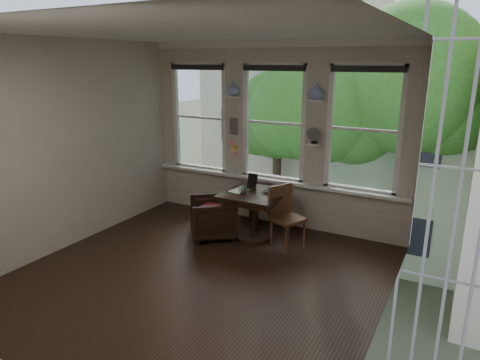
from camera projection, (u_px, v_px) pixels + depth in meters
The scene contains 25 objects.
ground at pixel (201, 275), 5.55m from camera, with size 4.50×4.50×0.00m, color black.
ceiling at pixel (194, 31), 4.74m from camera, with size 4.50×4.50×0.00m, color silver.
wall_back at pixel (274, 135), 7.04m from camera, with size 4.50×4.50×0.00m, color beige.
wall_front at pixel (30, 223), 3.25m from camera, with size 4.50×4.50×0.00m, color beige.
wall_left at pixel (68, 145), 6.19m from camera, with size 4.50×4.50×0.00m, color beige.
wall_right at pixel (392, 189), 4.11m from camera, with size 4.50×4.50×0.00m, color beige.
window_left at pixel (201, 117), 7.66m from camera, with size 1.10×0.12×1.90m, color white, non-canonical shape.
window_center at pixel (275, 123), 6.99m from camera, with size 1.10×0.12×1.90m, color white, non-canonical shape.
window_right at pixel (364, 130), 6.32m from camera, with size 1.10×0.12×1.90m, color white, non-canonical shape.
shelf_left at pixel (233, 97), 7.13m from camera, with size 0.26×0.16×0.03m, color white.
shelf_right at pixel (316, 101), 6.46m from camera, with size 0.26×0.16×0.03m, color white.
intercom at pixel (234, 126), 7.29m from camera, with size 0.14×0.06×0.28m, color #59544F.
sticky_notes at pixel (234, 146), 7.39m from camera, with size 0.16×0.01×0.24m, color pink, non-canonical shape.
desk_fan at pixel (314, 138), 6.60m from camera, with size 0.20×0.20×0.24m, color #59544F, non-canonical shape.
vase_left at pixel (233, 88), 7.09m from camera, with size 0.24×0.24×0.25m, color white.
vase_right at pixel (317, 91), 6.42m from camera, with size 0.24×0.24×0.25m, color white.
table at pixel (254, 216), 6.59m from camera, with size 0.90×0.90×0.75m, color black, non-canonical shape.
armchair_left at pixel (213, 218), 6.68m from camera, with size 0.68×0.70×0.64m, color black.
cushion_red at pixel (213, 210), 6.64m from camera, with size 0.45×0.45×0.06m, color maroon.
side_chair_right at pixel (288, 218), 6.25m from camera, with size 0.42×0.42×0.92m, color #462419, non-canonical shape.
laptop at pixel (270, 194), 6.40m from camera, with size 0.36×0.23×0.03m, color black.
mug at pixel (244, 190), 6.46m from camera, with size 0.10×0.10×0.09m, color white.
drinking_glass at pixel (243, 190), 6.43m from camera, with size 0.14×0.14×0.11m, color white.
tablet at pixel (252, 180), 6.74m from camera, with size 0.16×0.02×0.22m, color black.
papers at pixel (239, 190), 6.60m from camera, with size 0.22×0.30×0.00m, color silver.
Camera 1 is at (2.86, -4.15, 2.70)m, focal length 32.00 mm.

